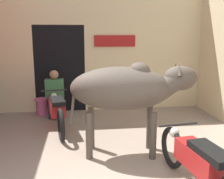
% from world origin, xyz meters
% --- Properties ---
extents(wall_back_with_doorway, '(5.58, 0.93, 3.59)m').
position_xyz_m(wall_back_with_doorway, '(-0.34, 4.87, 1.55)').
color(wall_back_with_doorway, beige).
rests_on(wall_back_with_doorway, ground_plane).
extents(cow, '(2.10, 0.96, 1.55)m').
position_xyz_m(cow, '(0.31, 1.91, 1.12)').
color(cow, '#4C4238').
rests_on(cow, ground_plane).
extents(motorcycle_near, '(0.58, 2.04, 0.74)m').
position_xyz_m(motorcycle_near, '(1.00, 0.65, 0.42)').
color(motorcycle_near, black).
rests_on(motorcycle_near, ground_plane).
extents(motorcycle_far, '(0.60, 1.97, 0.75)m').
position_xyz_m(motorcycle_far, '(-0.94, 3.25, 0.43)').
color(motorcycle_far, black).
rests_on(motorcycle_far, ground_plane).
extents(shopkeeper_seated, '(0.44, 0.34, 1.15)m').
position_xyz_m(shopkeeper_seated, '(-1.06, 4.11, 0.60)').
color(shopkeeper_seated, '#282833').
rests_on(shopkeeper_seated, ground_plane).
extents(plastic_stool, '(0.37, 0.37, 0.42)m').
position_xyz_m(plastic_stool, '(-1.40, 4.29, 0.23)').
color(plastic_stool, '#DB6093').
rests_on(plastic_stool, ground_plane).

